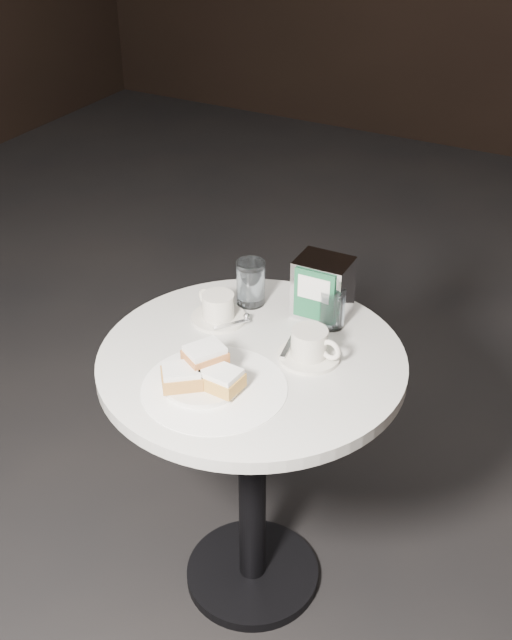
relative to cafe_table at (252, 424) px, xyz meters
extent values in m
plane|color=black|center=(0.00, 0.00, -0.55)|extent=(7.00, 7.00, 0.00)
cylinder|color=black|center=(0.00, 0.00, -0.53)|extent=(0.36, 0.36, 0.03)
cylinder|color=black|center=(0.00, 0.00, -0.18)|extent=(0.07, 0.07, 0.70)
cylinder|color=white|center=(0.00, 0.00, 0.18)|extent=(0.70, 0.70, 0.03)
cylinder|color=white|center=(-0.01, -0.14, 0.20)|extent=(0.40, 0.40, 0.00)
cylinder|color=silver|center=(-0.04, -0.15, 0.20)|extent=(0.22, 0.22, 0.01)
cube|color=#BB8039|center=(-0.07, -0.18, 0.23)|extent=(0.11, 0.10, 0.03)
cube|color=white|center=(-0.07, -0.18, 0.25)|extent=(0.10, 0.10, 0.01)
cube|color=gold|center=(0.01, -0.14, 0.23)|extent=(0.09, 0.07, 0.03)
cube|color=white|center=(0.01, -0.14, 0.25)|extent=(0.08, 0.07, 0.01)
cube|color=#BC723A|center=(-0.05, -0.12, 0.25)|extent=(0.10, 0.11, 0.03)
cube|color=white|center=(-0.05, -0.12, 0.27)|extent=(0.09, 0.10, 0.01)
cylinder|color=silver|center=(-0.14, 0.10, 0.20)|extent=(0.17, 0.17, 0.01)
cylinder|color=silver|center=(-0.14, 0.10, 0.24)|extent=(0.10, 0.10, 0.06)
cylinder|color=#8D6A4D|center=(-0.14, 0.10, 0.26)|extent=(0.09, 0.09, 0.00)
torus|color=silver|center=(-0.19, 0.11, 0.24)|extent=(0.05, 0.03, 0.05)
cube|color=silver|center=(-0.10, 0.08, 0.21)|extent=(0.06, 0.08, 0.00)
sphere|color=#B5B5BA|center=(-0.08, 0.12, 0.21)|extent=(0.02, 0.02, 0.02)
cylinder|color=white|center=(0.12, 0.05, 0.20)|extent=(0.15, 0.15, 0.01)
cylinder|color=beige|center=(0.12, 0.05, 0.24)|extent=(0.09, 0.09, 0.06)
cylinder|color=brown|center=(0.12, 0.05, 0.27)|extent=(0.08, 0.08, 0.00)
torus|color=white|center=(0.17, 0.05, 0.24)|extent=(0.05, 0.02, 0.05)
cube|color=#B0B0B4|center=(0.06, 0.06, 0.21)|extent=(0.03, 0.10, 0.00)
sphere|color=silver|center=(0.07, 0.11, 0.21)|extent=(0.02, 0.02, 0.02)
cylinder|color=silver|center=(-0.11, 0.20, 0.26)|extent=(0.09, 0.09, 0.11)
cylinder|color=white|center=(-0.11, 0.20, 0.25)|extent=(0.08, 0.08, 0.10)
cylinder|color=white|center=(0.11, 0.20, 0.25)|extent=(0.07, 0.07, 0.10)
cylinder|color=white|center=(0.11, 0.20, 0.24)|extent=(0.06, 0.06, 0.08)
cube|color=silver|center=(0.06, 0.24, 0.27)|extent=(0.13, 0.10, 0.15)
cube|color=#1A5E3A|center=(0.07, 0.18, 0.28)|extent=(0.10, 0.01, 0.13)
cube|color=white|center=(0.07, 0.18, 0.30)|extent=(0.08, 0.00, 0.06)
camera|label=1|loc=(0.71, -1.29, 1.24)|focal=45.00mm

